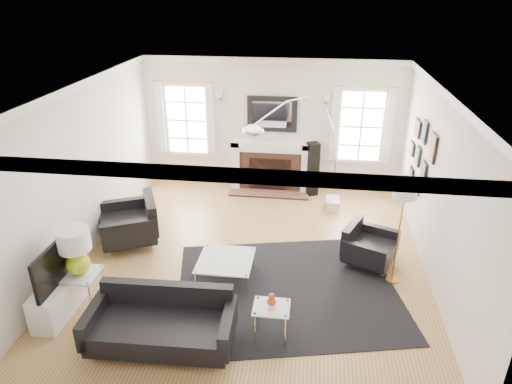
# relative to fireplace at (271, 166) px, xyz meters

# --- Properties ---
(floor) EXTENTS (6.00, 6.00, 0.00)m
(floor) POSITION_rel_fireplace_xyz_m (0.00, -2.79, -0.54)
(floor) COLOR #986B3F
(floor) RESTS_ON ground
(back_wall) EXTENTS (5.50, 0.04, 2.80)m
(back_wall) POSITION_rel_fireplace_xyz_m (0.00, 0.21, 0.86)
(back_wall) COLOR silver
(back_wall) RESTS_ON floor
(front_wall) EXTENTS (5.50, 0.04, 2.80)m
(front_wall) POSITION_rel_fireplace_xyz_m (0.00, -5.79, 0.86)
(front_wall) COLOR silver
(front_wall) RESTS_ON floor
(left_wall) EXTENTS (0.04, 6.00, 2.80)m
(left_wall) POSITION_rel_fireplace_xyz_m (-2.75, -2.79, 0.86)
(left_wall) COLOR silver
(left_wall) RESTS_ON floor
(right_wall) EXTENTS (0.04, 6.00, 2.80)m
(right_wall) POSITION_rel_fireplace_xyz_m (2.75, -2.79, 0.86)
(right_wall) COLOR silver
(right_wall) RESTS_ON floor
(ceiling) EXTENTS (5.50, 6.00, 0.02)m
(ceiling) POSITION_rel_fireplace_xyz_m (0.00, -2.79, 2.26)
(ceiling) COLOR white
(ceiling) RESTS_ON back_wall
(crown_molding) EXTENTS (5.50, 6.00, 0.12)m
(crown_molding) POSITION_rel_fireplace_xyz_m (0.00, -2.79, 2.20)
(crown_molding) COLOR white
(crown_molding) RESTS_ON back_wall
(fireplace) EXTENTS (1.70, 0.69, 1.11)m
(fireplace) POSITION_rel_fireplace_xyz_m (0.00, 0.00, 0.00)
(fireplace) COLOR white
(fireplace) RESTS_ON floor
(mantel_mirror) EXTENTS (1.05, 0.07, 0.75)m
(mantel_mirror) POSITION_rel_fireplace_xyz_m (0.00, 0.16, 1.11)
(mantel_mirror) COLOR black
(mantel_mirror) RESTS_ON back_wall
(window_left) EXTENTS (1.24, 0.15, 1.62)m
(window_left) POSITION_rel_fireplace_xyz_m (-1.85, 0.16, 0.92)
(window_left) COLOR white
(window_left) RESTS_ON back_wall
(window_right) EXTENTS (1.24, 0.15, 1.62)m
(window_right) POSITION_rel_fireplace_xyz_m (1.85, 0.16, 0.92)
(window_right) COLOR white
(window_right) RESTS_ON back_wall
(gallery_wall) EXTENTS (0.04, 1.73, 1.29)m
(gallery_wall) POSITION_rel_fireplace_xyz_m (2.72, -1.50, 0.99)
(gallery_wall) COLOR black
(gallery_wall) RESTS_ON right_wall
(tv_unit) EXTENTS (0.35, 1.00, 1.09)m
(tv_unit) POSITION_rel_fireplace_xyz_m (-2.44, -4.49, -0.21)
(tv_unit) COLOR white
(tv_unit) RESTS_ON floor
(area_rug) EXTENTS (3.73, 3.32, 0.01)m
(area_rug) POSITION_rel_fireplace_xyz_m (0.62, -3.58, -0.54)
(area_rug) COLOR black
(area_rug) RESTS_ON floor
(sofa) EXTENTS (1.83, 0.89, 0.59)m
(sofa) POSITION_rel_fireplace_xyz_m (-0.86, -4.88, -0.22)
(sofa) COLOR black
(sofa) RESTS_ON floor
(armchair_left) EXTENTS (1.23, 1.30, 0.69)m
(armchair_left) POSITION_rel_fireplace_xyz_m (-2.14, -2.58, -0.16)
(armchair_left) COLOR black
(armchair_left) RESTS_ON floor
(armchair_right) EXTENTS (0.98, 1.03, 0.55)m
(armchair_right) POSITION_rel_fireplace_xyz_m (1.83, -2.70, -0.23)
(armchair_right) COLOR black
(armchair_right) RESTS_ON floor
(coffee_table) EXTENTS (0.82, 0.82, 0.37)m
(coffee_table) POSITION_rel_fireplace_xyz_m (-0.33, -3.45, -0.21)
(coffee_table) COLOR silver
(coffee_table) RESTS_ON floor
(side_table_left) EXTENTS (0.49, 0.49, 0.53)m
(side_table_left) POSITION_rel_fireplace_xyz_m (-2.20, -4.29, -0.11)
(side_table_left) COLOR silver
(side_table_left) RESTS_ON floor
(nesting_table) EXTENTS (0.46, 0.38, 0.50)m
(nesting_table) POSITION_rel_fireplace_xyz_m (0.48, -4.62, -0.15)
(nesting_table) COLOR silver
(nesting_table) RESTS_ON floor
(gourd_lamp) EXTENTS (0.43, 0.43, 0.69)m
(gourd_lamp) POSITION_rel_fireplace_xyz_m (-2.20, -4.29, 0.39)
(gourd_lamp) COLOR #BDD21A
(gourd_lamp) RESTS_ON side_table_left
(orange_vase) EXTENTS (0.11, 0.11, 0.18)m
(orange_vase) POSITION_rel_fireplace_xyz_m (0.48, -4.62, 0.06)
(orange_vase) COLOR red
(orange_vase) RESTS_ON nesting_table
(arc_floor_lamp) EXTENTS (1.75, 1.62, 2.47)m
(arc_floor_lamp) POSITION_rel_fireplace_xyz_m (0.62, -1.40, 0.80)
(arc_floor_lamp) COLOR white
(arc_floor_lamp) RESTS_ON floor
(stick_floor_lamp) EXTENTS (0.34, 0.34, 1.69)m
(stick_floor_lamp) POSITION_rel_fireplace_xyz_m (2.20, -3.14, 0.93)
(stick_floor_lamp) COLOR #C49344
(stick_floor_lamp) RESTS_ON floor
(speaker_tower) EXTENTS (0.30, 0.30, 1.16)m
(speaker_tower) POSITION_rel_fireplace_xyz_m (0.90, -0.14, 0.04)
(speaker_tower) COLOR black
(speaker_tower) RESTS_ON floor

